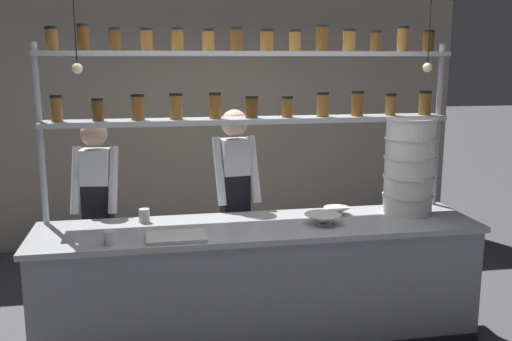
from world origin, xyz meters
TOP-DOWN VIEW (x-y plane):
  - ground_plane at (0.00, 0.00)m, footprint 40.00×40.00m
  - back_wall at (0.00, 2.56)m, footprint 5.63×0.12m
  - prep_counter at (0.00, -0.00)m, footprint 3.23×0.76m
  - spice_shelf_unit at (0.01, 0.33)m, footprint 3.12×0.28m
  - chef_left at (-1.20, 0.64)m, footprint 0.39×0.31m
  - chef_center at (-0.09, 0.58)m, footprint 0.39×0.32m
  - container_stack at (1.20, 0.11)m, footprint 0.40×0.40m
  - cutting_board at (-0.62, -0.22)m, footprint 0.40×0.26m
  - prep_bowl_near_left at (0.46, -0.07)m, footprint 0.27×0.27m
  - prep_bowl_center_front at (0.64, 0.17)m, footprint 0.21×0.21m
  - serving_cup_front at (-1.05, -0.26)m, footprint 0.07×0.07m
  - serving_cup_by_board at (-0.83, 0.23)m, footprint 0.08×0.08m
  - pendant_light_row at (0.02, 0.00)m, footprint 2.54×0.07m

SIDE VIEW (x-z plane):
  - ground_plane at x=0.00m, z-range 0.00..0.00m
  - prep_counter at x=0.00m, z-range 0.00..0.92m
  - cutting_board at x=-0.62m, z-range 0.92..0.94m
  - chef_left at x=-1.20m, z-range 0.12..1.76m
  - prep_bowl_center_front at x=0.64m, z-range 0.92..0.98m
  - prep_bowl_near_left at x=0.46m, z-range 0.92..0.99m
  - serving_cup_front at x=-1.05m, z-range 0.92..1.01m
  - serving_cup_by_board at x=-0.83m, z-range 0.92..1.02m
  - chef_center at x=-0.09m, z-range 0.14..1.85m
  - container_stack at x=1.20m, z-range 0.92..1.67m
  - back_wall at x=0.00m, z-range 0.00..2.89m
  - spice_shelf_unit at x=0.01m, z-range 0.69..3.06m
  - pendant_light_row at x=0.02m, z-range 1.68..2.51m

